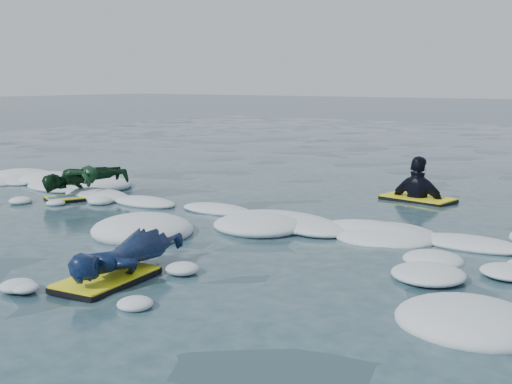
% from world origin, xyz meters
% --- Properties ---
extents(ground, '(120.00, 120.00, 0.00)m').
position_xyz_m(ground, '(0.00, 0.00, 0.00)').
color(ground, '#1B3141').
rests_on(ground, ground).
extents(foam_band, '(12.00, 3.10, 0.30)m').
position_xyz_m(foam_band, '(0.00, 1.03, 0.00)').
color(foam_band, white).
rests_on(foam_band, ground).
extents(prone_woman_unit, '(0.77, 1.48, 0.36)m').
position_xyz_m(prone_woman_unit, '(0.48, -1.09, 0.18)').
color(prone_woman_unit, black).
rests_on(prone_woman_unit, ground).
extents(prone_child_unit, '(1.03, 1.36, 0.48)m').
position_xyz_m(prone_child_unit, '(-2.83, 1.29, 0.24)').
color(prone_child_unit, black).
rests_on(prone_child_unit, ground).
extents(waiting_rider_unit, '(1.08, 0.70, 1.51)m').
position_xyz_m(waiting_rider_unit, '(1.30, 3.81, -0.09)').
color(waiting_rider_unit, black).
rests_on(waiting_rider_unit, ground).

